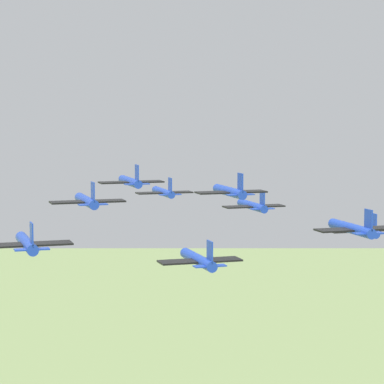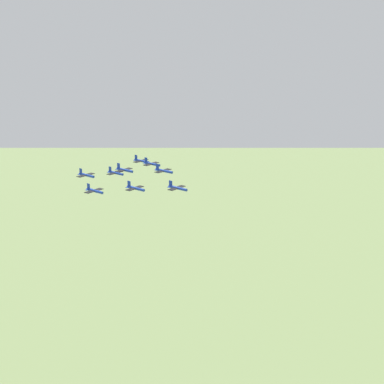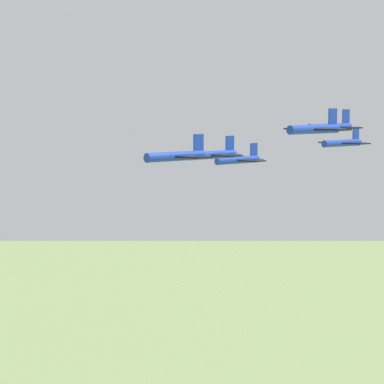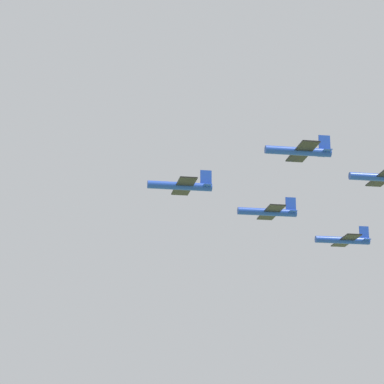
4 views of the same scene
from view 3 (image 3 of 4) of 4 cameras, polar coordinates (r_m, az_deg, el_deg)
jet_0 at (r=106.87m, az=-0.88°, el=2.29°), size 8.90×9.17×3.08m
jet_1 at (r=111.94m, az=7.77°, el=3.95°), size 8.90×9.17×3.08m
jet_2 at (r=123.58m, az=1.31°, el=2.37°), size 8.90×9.17×3.08m
jet_4 at (r=129.08m, az=8.74°, el=4.05°), size 8.90×9.17×3.08m
jet_5 at (r=140.48m, az=2.98°, el=2.04°), size 8.90×9.17×3.08m
jet_8 at (r=146.34m, az=9.47°, el=3.07°), size 8.90×9.17×3.08m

